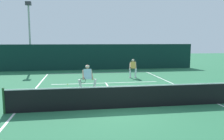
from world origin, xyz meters
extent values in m
plane|color=#276943|center=(0.00, 0.00, 0.00)|extent=(80.00, 80.00, 0.00)
cube|color=white|center=(0.00, 11.36, 0.00)|extent=(9.23, 0.10, 0.01)
cube|color=white|center=(-4.62, 0.00, 0.00)|extent=(0.10, 22.71, 0.01)
cube|color=white|center=(4.62, 0.00, 0.00)|extent=(0.10, 22.71, 0.01)
cube|color=white|center=(0.00, 6.17, 0.00)|extent=(7.53, 0.10, 0.01)
cube|color=white|center=(0.00, 3.20, 0.00)|extent=(0.10, 6.40, 0.01)
cylinder|color=#1E4723|center=(-5.02, 0.00, 0.54)|extent=(0.09, 0.09, 1.09)
cube|color=black|center=(0.00, 0.00, 0.49)|extent=(9.94, 0.02, 0.97)
cube|color=white|center=(0.00, 0.00, 1.00)|extent=(9.94, 0.03, 0.05)
cylinder|color=silver|center=(-1.05, 3.10, 0.41)|extent=(0.28, 0.15, 0.84)
cylinder|color=silver|center=(-1.81, 3.09, 0.41)|extent=(0.34, 0.15, 0.84)
ellipsoid|color=white|center=(-1.05, 3.10, 0.04)|extent=(0.26, 0.11, 0.09)
ellipsoid|color=white|center=(-1.81, 3.09, 0.04)|extent=(0.26, 0.11, 0.09)
cube|color=#9EDBEA|center=(-1.43, 3.09, 1.12)|extent=(0.43, 0.35, 0.61)
cylinder|color=tan|center=(-1.19, 3.10, 1.09)|extent=(0.22, 0.10, 0.64)
cylinder|color=tan|center=(-1.67, 3.09, 1.09)|extent=(0.11, 0.51, 0.53)
sphere|color=tan|center=(-1.43, 3.09, 1.54)|extent=(0.22, 0.22, 0.22)
cylinder|color=white|center=(-1.43, 3.09, 1.58)|extent=(0.24, 0.24, 0.04)
cylinder|color=black|center=(-1.71, 2.84, 0.87)|extent=(0.04, 0.26, 0.03)
torus|color=black|center=(-1.71, 2.50, 0.87)|extent=(0.29, 0.03, 0.29)
cylinder|color=silver|center=(2.68, 8.05, 0.38)|extent=(0.21, 0.18, 0.77)
cylinder|color=silver|center=(2.26, 8.17, 0.38)|extent=(0.23, 0.19, 0.77)
ellipsoid|color=white|center=(2.68, 8.05, 0.04)|extent=(0.28, 0.18, 0.09)
ellipsoid|color=white|center=(2.26, 8.17, 0.04)|extent=(0.28, 0.18, 0.09)
cube|color=#E5B24C|center=(2.47, 8.11, 1.03)|extent=(0.45, 0.35, 0.55)
cylinder|color=beige|center=(2.68, 8.05, 1.01)|extent=(0.16, 0.13, 0.59)
cylinder|color=beige|center=(2.25, 8.17, 1.01)|extent=(0.23, 0.53, 0.43)
sphere|color=beige|center=(2.47, 8.11, 1.42)|extent=(0.21, 0.21, 0.21)
cylinder|color=white|center=(2.47, 8.11, 1.46)|extent=(0.27, 0.27, 0.04)
cylinder|color=black|center=(2.14, 7.94, 0.80)|extent=(0.10, 0.26, 0.03)
torus|color=black|center=(2.04, 7.62, 0.80)|extent=(0.29, 0.10, 0.29)
sphere|color=#D1E033|center=(-2.67, 5.90, 0.03)|extent=(0.07, 0.07, 0.07)
cube|color=#0C2C27|center=(0.00, 13.80, 1.31)|extent=(20.76, 0.12, 2.63)
cylinder|color=#9EA39E|center=(-6.71, 14.91, 3.26)|extent=(0.18, 0.18, 6.53)
cube|color=#333338|center=(-6.71, 14.91, 6.71)|extent=(0.55, 0.44, 0.36)
camera|label=1|loc=(-2.03, -9.70, 3.01)|focal=36.63mm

